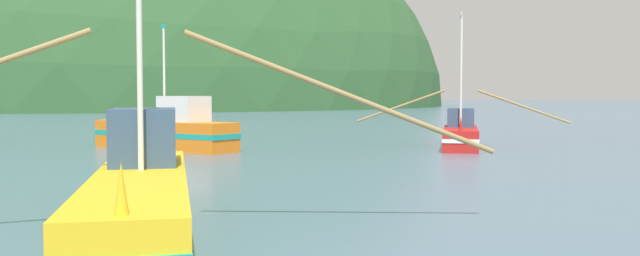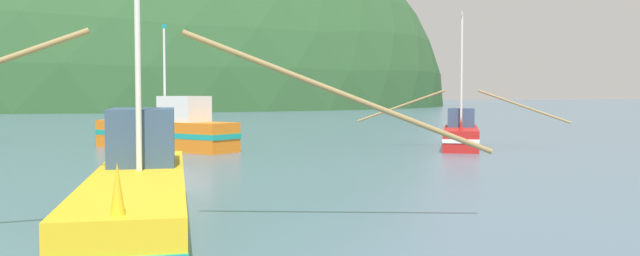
# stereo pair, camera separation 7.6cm
# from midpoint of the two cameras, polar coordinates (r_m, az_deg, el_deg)

# --- Properties ---
(hill_far_right) EXTENTS (111.69, 89.36, 84.64)m
(hill_far_right) POSITION_cam_midpoint_polar(r_m,az_deg,el_deg) (228.02, -13.92, 2.07)
(hill_far_right) COLOR #2D562D
(hill_far_right) RESTS_ON ground
(hill_far_left) EXTENTS (160.81, 128.65, 107.22)m
(hill_far_left) POSITION_cam_midpoint_polar(r_m,az_deg,el_deg) (168.79, -17.06, 1.77)
(hill_far_left) COLOR #2D562D
(hill_far_left) RESTS_ON ground
(fishing_boat_red) EXTENTS (9.96, 7.50, 7.21)m
(fishing_boat_red) POSITION_cam_midpoint_polar(r_m,az_deg,el_deg) (37.38, 11.74, -0.53)
(fishing_boat_red) COLOR red
(fishing_boat_red) RESTS_ON ground
(fishing_boat_yellow) EXTENTS (15.41, 10.81, 7.48)m
(fishing_boat_yellow) POSITION_cam_midpoint_polar(r_m,az_deg,el_deg) (14.58, -14.71, -5.31)
(fishing_boat_yellow) COLOR gold
(fishing_boat_yellow) RESTS_ON ground
(fishing_boat_orange) EXTENTS (7.08, 8.11, 6.46)m
(fishing_boat_orange) POSITION_cam_midpoint_polar(r_m,az_deg,el_deg) (36.10, -12.57, -0.28)
(fishing_boat_orange) COLOR orange
(fishing_boat_orange) RESTS_ON ground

